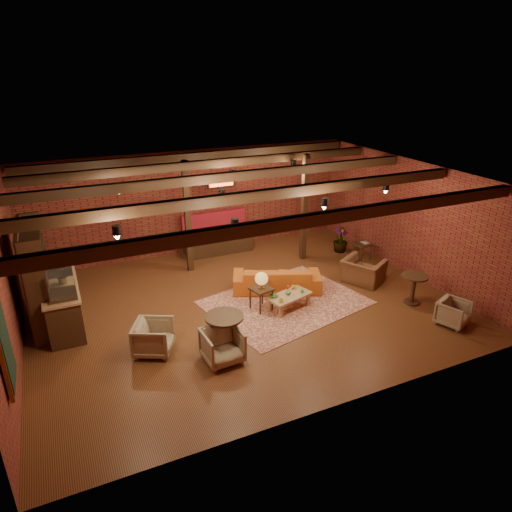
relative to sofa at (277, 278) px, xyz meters
name	(u,v)px	position (x,y,z in m)	size (l,w,h in m)	color
floor	(244,305)	(-1.12, -0.42, -0.33)	(10.00, 10.00, 0.00)	#3D1B0F
ceiling	(243,179)	(-1.12, -0.42, 2.87)	(10.00, 8.00, 0.02)	black
wall_back	(193,202)	(-1.12, 3.58, 1.27)	(10.00, 0.02, 3.20)	maroon
wall_front	(340,329)	(-1.12, -4.42, 1.27)	(10.00, 0.02, 3.20)	maroon
wall_left	(7,285)	(-6.12, -0.42, 1.27)	(0.02, 8.00, 3.20)	maroon
wall_right	(409,218)	(3.88, -0.42, 1.27)	(0.02, 8.00, 3.20)	maroon
ceiling_beams	(243,184)	(-1.12, -0.42, 2.75)	(9.80, 6.40, 0.22)	black
ceiling_pipe	(219,179)	(-1.12, 1.18, 2.52)	(0.12, 0.12, 9.60)	black
post_left	(188,218)	(-1.72, 2.18, 1.27)	(0.16, 0.16, 3.20)	black
post_right	(304,209)	(1.68, 1.58, 1.27)	(0.16, 0.16, 3.20)	black
service_counter	(61,291)	(-5.22, 0.58, 0.47)	(0.80, 2.50, 1.60)	black
plant_counter	(62,270)	(-5.12, 0.78, 0.89)	(0.35, 0.39, 0.30)	#337F33
shelving_hutch	(38,277)	(-5.62, 0.68, 0.87)	(0.52, 2.00, 2.40)	black
chalkboard_menu	(5,346)	(-6.05, -2.72, 1.27)	(0.08, 0.96, 1.46)	black
banquette	(218,237)	(-0.52, 3.13, 0.17)	(2.10, 0.70, 1.00)	maroon
service_sign	(221,183)	(-0.52, 2.68, 2.02)	(0.86, 0.06, 0.30)	red
ceiling_spotlights	(243,194)	(-1.12, -0.42, 2.53)	(6.40, 4.40, 0.28)	black
rug	(285,302)	(-0.12, -0.72, -0.33)	(3.70, 2.83, 0.01)	maroon
sofa	(277,278)	(0.00, 0.00, 0.00)	(2.29, 0.89, 0.67)	#B65419
coffee_table	(289,296)	(-0.20, -1.03, 0.00)	(1.21, 0.83, 0.63)	#946845
side_table_lamp	(261,282)	(-0.82, -0.79, 0.42)	(0.58, 0.58, 1.00)	black
round_table_left	(225,327)	(-2.24, -2.04, 0.23)	(0.80, 0.80, 0.83)	black
armchair_a	(153,336)	(-3.60, -1.49, 0.05)	(0.75, 0.70, 0.77)	#C1B595
armchair_b	(222,344)	(-2.41, -2.35, 0.05)	(0.74, 0.70, 0.77)	#C1B595
armchair_right	(364,267)	(2.36, -0.57, 0.12)	(1.04, 0.67, 0.91)	brown
side_table_book	(362,245)	(3.28, 0.75, 0.15)	(0.53, 0.53, 0.54)	black
round_table_right	(414,284)	(2.78, -2.04, 0.18)	(0.65, 0.65, 0.77)	black
armchair_far	(453,312)	(2.91, -3.22, -0.01)	(0.63, 0.59, 0.65)	#C1B595
plant_tall	(342,215)	(3.05, 1.55, 0.89)	(1.37, 1.37, 2.45)	#4C7F4C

